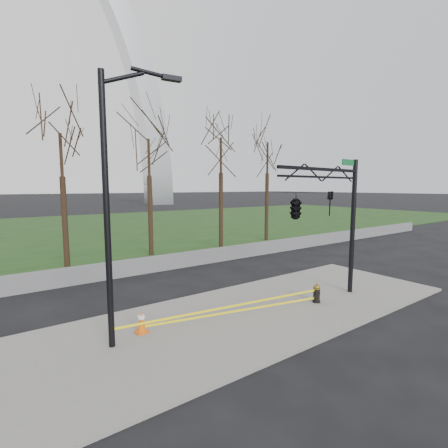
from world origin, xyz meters
TOP-DOWN VIEW (x-y plane):
  - ground at (0.00, 0.00)m, footprint 500.00×500.00m
  - sidewalk at (0.00, 0.00)m, footprint 18.00×6.00m
  - grass_strip at (0.00, 30.00)m, footprint 120.00×40.00m
  - guardrail at (0.00, 8.00)m, footprint 60.00×0.30m
  - gateway_arch at (0.00, 75.00)m, footprint 66.00×6.00m
  - tree_row at (-4.42, 12.00)m, footprint 37.17×4.00m
  - fire_hydrant at (2.82, -0.74)m, footprint 0.49×0.34m
  - traffic_cone at (-4.10, 0.76)m, footprint 0.39×0.39m
  - street_light at (-4.94, 0.36)m, footprint 2.38×0.50m
  - traffic_signal_mast at (1.91, -0.95)m, footprint 5.09×2.51m
  - caution_tape at (-0.93, -0.09)m, footprint 7.97×1.51m

SIDE VIEW (x-z plane):
  - ground at x=0.00m, z-range 0.00..0.00m
  - grass_strip at x=0.00m, z-range 0.00..0.06m
  - sidewalk at x=0.00m, z-range 0.00..0.10m
  - guardrail at x=0.00m, z-range 0.00..0.90m
  - fire_hydrant at x=2.82m, z-range 0.07..0.86m
  - caution_tape at x=-0.93m, z-range 0.26..0.67m
  - traffic_cone at x=-4.10m, z-range 0.10..0.84m
  - traffic_signal_mast at x=1.91m, z-range 1.15..7.15m
  - street_light at x=-4.94m, z-range 0.59..8.80m
  - tree_row at x=-4.42m, z-range 0.00..9.77m
  - gateway_arch at x=0.00m, z-range 0.00..65.00m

